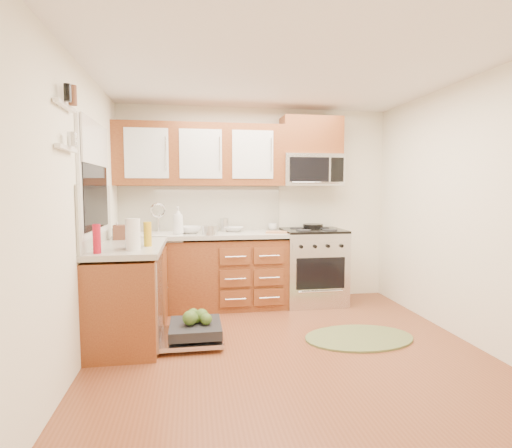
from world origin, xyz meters
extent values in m
plane|color=brown|center=(0.00, 0.00, 0.00)|extent=(3.50, 3.50, 0.00)
plane|color=white|center=(0.00, 0.00, 2.50)|extent=(3.50, 3.50, 0.00)
cube|color=white|center=(0.00, 1.75, 1.25)|extent=(3.50, 0.04, 2.50)
cube|color=white|center=(0.00, -1.75, 1.25)|extent=(3.50, 0.04, 2.50)
cube|color=white|center=(-1.75, 0.00, 1.25)|extent=(0.04, 3.50, 2.50)
cube|color=white|center=(1.75, 0.00, 1.25)|extent=(0.04, 3.50, 2.50)
cube|color=#5D2215|center=(-0.73, 1.45, 0.42)|extent=(2.05, 0.60, 0.85)
cube|color=#5D2215|center=(-1.45, 0.52, 0.42)|extent=(0.60, 1.25, 0.85)
cube|color=#B1ADA2|center=(-0.72, 1.44, 0.90)|extent=(2.07, 0.64, 0.05)
cube|color=#B1ADA2|center=(-1.44, 0.53, 0.90)|extent=(0.64, 1.27, 0.05)
cube|color=#B1AF9F|center=(-0.73, 1.74, 1.21)|extent=(2.05, 0.02, 0.57)
cube|color=#B1AF9F|center=(-1.74, 0.52, 1.21)|extent=(0.02, 1.25, 0.57)
cube|color=#5D2215|center=(0.68, 1.57, 2.13)|extent=(0.76, 0.35, 0.47)
cube|color=white|center=(-1.71, 0.50, 1.88)|extent=(0.02, 0.96, 0.40)
cube|color=white|center=(-1.72, -0.35, 2.05)|extent=(0.04, 0.40, 0.03)
cube|color=white|center=(-1.72, -0.35, 1.75)|extent=(0.04, 0.40, 0.03)
cylinder|color=black|center=(0.73, 1.62, 0.97)|extent=(0.34, 0.34, 0.05)
cylinder|color=silver|center=(-0.63, 1.22, 0.98)|extent=(0.20, 0.20, 0.11)
cube|color=#B37C52|center=(0.18, 1.32, 0.93)|extent=(0.29, 0.22, 0.02)
cylinder|color=silver|center=(-0.44, 1.58, 1.01)|extent=(0.13, 0.13, 0.17)
cylinder|color=white|center=(-1.35, 0.18, 1.06)|extent=(0.17, 0.17, 0.28)
cylinder|color=gold|center=(-1.25, 0.39, 1.04)|extent=(0.09, 0.09, 0.23)
cylinder|color=#A50D20|center=(-1.62, 0.02, 1.05)|extent=(0.07, 0.07, 0.24)
cube|color=brown|center=(-1.58, 0.94, 1.00)|extent=(0.16, 0.12, 0.16)
cube|color=blue|center=(-1.38, 0.28, 1.00)|extent=(0.10, 0.08, 0.15)
imported|color=#999999|center=(-0.32, 1.56, 0.95)|extent=(0.30, 0.30, 0.06)
imported|color=#999999|center=(-0.87, 1.44, 0.97)|extent=(0.32, 0.32, 0.08)
imported|color=#999999|center=(0.20, 1.65, 0.97)|extent=(0.13, 0.13, 0.09)
imported|color=#999999|center=(-1.00, 1.28, 1.09)|extent=(0.14, 0.14, 0.33)
imported|color=#999999|center=(-1.62, 0.94, 1.02)|extent=(0.10, 0.10, 0.18)
imported|color=#999999|center=(-1.42, 0.64, 1.00)|extent=(0.13, 0.13, 0.15)
camera|label=1|loc=(-0.84, -3.43, 1.46)|focal=28.00mm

